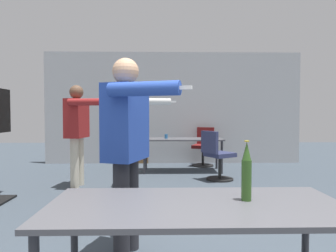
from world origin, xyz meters
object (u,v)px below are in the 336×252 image
Objects in this scene: person_near_casual at (135,126)px; person_left_plaid at (128,137)px; office_chair_far_left at (204,148)px; office_chair_far_right at (217,157)px; beer_bottle at (247,172)px; person_far_watching at (78,126)px; drink_cup at (166,136)px.

person_left_plaid is (0.15, -2.41, -0.01)m from person_near_casual.
office_chair_far_right is (0.02, -1.66, 0.01)m from office_chair_far_left.
person_near_casual is 3.43m from beer_bottle.
person_far_watching is (-1.16, 2.57, 0.01)m from person_left_plaid.
office_chair_far_left is (1.35, 4.67, -0.61)m from person_left_plaid.
office_chair_far_right is 2.57× the size of beer_bottle.
beer_bottle is at bearing -38.39° from office_chair_far_right.
drink_cup is (-0.94, -0.72, 0.33)m from office_chair_far_left.
person_far_watching reaches higher than beer_bottle.
person_left_plaid reaches higher than drink_cup.
office_chair_far_right is 1.38m from drink_cup.
person_left_plaid is at bearing 33.59° from person_far_watching.
person_left_plaid reaches higher than office_chair_far_right.
person_far_watching reaches higher than drink_cup.
beer_bottle is (0.98, -3.28, -0.17)m from person_near_casual.
beer_bottle reaches higher than office_chair_far_right.
office_chair_far_right reaches higher than drink_cup.
person_near_casual reaches higher than person_left_plaid.
person_left_plaid is at bearing 133.53° from beer_bottle.
person_left_plaid reaches higher than office_chair_far_left.
beer_bottle reaches higher than drink_cup.
person_near_casual is 2.42m from person_left_plaid.
office_chair_far_right is at bearing 109.25° from person_far_watching.
beer_bottle reaches higher than office_chair_far_left.
person_far_watching is 2.11m from drink_cup.
person_near_casual is at bearing -110.11° from drink_cup.
person_near_casual is at bearing 90.57° from person_far_watching.
person_near_casual is 1.02m from person_far_watching.
person_left_plaid is 3.98m from drink_cup.
person_far_watching is at bearing 119.99° from beer_bottle.
drink_cup is (0.56, 1.53, -0.29)m from person_near_casual.
person_near_casual is 1.87× the size of office_chair_far_right.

